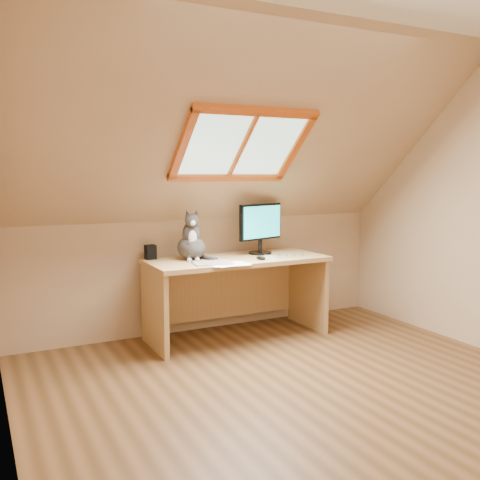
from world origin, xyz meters
TOP-DOWN VIEW (x-y plane):
  - ground at (0.00, 0.00)m, footprint 3.50×3.50m
  - room_shell at (0.00, -0.09)m, footprint 3.52×3.52m
  - desk at (0.12, 1.45)m, footprint 1.52×0.67m
  - monitor at (0.40, 1.46)m, footprint 0.47×0.20m
  - cat at (-0.26, 1.45)m, footprint 0.29×0.32m
  - desk_speaker at (-0.56, 1.63)m, footprint 0.09×0.09m
  - graphics_tablet at (-0.19, 1.19)m, footprint 0.33×0.26m
  - mouse at (0.25, 1.18)m, footprint 0.08×0.11m
  - papers at (-0.01, 1.12)m, footprint 0.33×0.27m
  - cables at (0.51, 1.26)m, footprint 0.51×0.26m

SIDE VIEW (x-z plane):
  - ground at x=0.00m, z-range 0.00..0.00m
  - desk at x=0.12m, z-range 0.13..0.83m
  - papers at x=-0.01m, z-range 0.70..0.70m
  - cables at x=0.51m, z-range 0.70..0.70m
  - graphics_tablet at x=-0.19m, z-range 0.70..0.71m
  - mouse at x=0.25m, z-range 0.70..0.73m
  - desk_speaker at x=-0.56m, z-range 0.70..0.82m
  - cat at x=-0.26m, z-range 0.63..1.06m
  - monitor at x=0.40m, z-range 0.73..1.18m
  - room_shell at x=0.00m, z-range 0.23..2.64m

